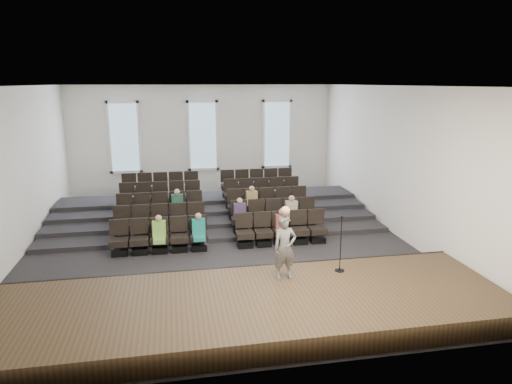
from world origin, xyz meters
The scene contains 14 objects.
ground centered at (0.00, 0.00, 0.00)m, with size 14.00×14.00×0.00m, color black.
ceiling centered at (0.00, 0.00, 5.01)m, with size 12.00×14.00×0.02m, color white.
wall_back centered at (0.00, 7.02, 2.50)m, with size 12.00×0.04×5.00m, color white.
wall_front centered at (0.00, -7.02, 2.50)m, with size 12.00×0.04×5.00m, color white.
wall_left centered at (-6.02, 0.00, 2.50)m, with size 0.04×14.00×5.00m, color white.
wall_right centered at (6.02, 0.00, 2.50)m, with size 0.04×14.00×5.00m, color white.
stage centered at (0.00, -5.10, 0.25)m, with size 11.80×3.60×0.50m, color #3F2E1B.
stage_lip centered at (0.00, -3.33, 0.25)m, with size 11.80×0.06×0.52m, color black.
risers centered at (0.00, 3.17, 0.20)m, with size 11.80×4.80×0.60m.
seating_rows centered at (0.00, 1.54, 0.68)m, with size 6.80×4.70×1.67m.
windows centered at (0.00, 6.95, 2.70)m, with size 8.44×0.10×3.24m.
audience centered at (0.36, 0.30, 0.81)m, with size 4.85×2.64×1.10m.
speaker centered at (1.11, -4.20, 1.27)m, with size 0.56×0.37×1.55m, color #63605E.
mic_stand centered at (2.57, -4.06, 0.93)m, with size 0.24×0.24×1.44m.
Camera 1 is at (-1.45, -14.14, 5.11)m, focal length 32.00 mm.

